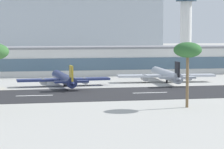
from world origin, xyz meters
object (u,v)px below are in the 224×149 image
object	(u,v)px
airliner_gold_tail_gate_0	(64,79)
terminal_building	(98,60)
distant_hotel_block	(71,29)
airliner_black_tail_gate_1	(167,75)
palm_tree_0	(188,51)
control_tower	(186,21)

from	to	relation	value
airliner_gold_tail_gate_0	terminal_building	bearing A→B (deg)	-26.25
distant_hotel_block	terminal_building	bearing A→B (deg)	-90.50
terminal_building	distant_hotel_block	bearing A→B (deg)	89.50
terminal_building	airliner_black_tail_gate_1	distance (m)	50.56
terminal_building	palm_tree_0	bearing A→B (deg)	-87.27
terminal_building	palm_tree_0	distance (m)	113.53
palm_tree_0	distant_hotel_block	bearing A→B (deg)	91.06
distant_hotel_block	palm_tree_0	distance (m)	233.60
control_tower	palm_tree_0	xyz separation A→B (m)	(-53.94, -151.86, -11.35)
distant_hotel_block	airliner_black_tail_gate_1	distance (m)	168.64
terminal_building	palm_tree_0	world-z (taller)	palm_tree_0
distant_hotel_block	palm_tree_0	world-z (taller)	distant_hotel_block
control_tower	palm_tree_0	distance (m)	161.55
palm_tree_0	terminal_building	bearing A→B (deg)	92.73
control_tower	airliner_black_tail_gate_1	size ratio (longest dim) A/B	0.97
distant_hotel_block	control_tower	bearing A→B (deg)	-54.46
palm_tree_0	airliner_black_tail_gate_1	bearing A→B (deg)	77.02
control_tower	airliner_gold_tail_gate_0	size ratio (longest dim) A/B	1.03
terminal_building	airliner_gold_tail_gate_0	distance (m)	57.36
airliner_black_tail_gate_1	airliner_gold_tail_gate_0	bearing A→B (deg)	102.95
terminal_building	control_tower	size ratio (longest dim) A/B	4.36
control_tower	airliner_black_tail_gate_1	distance (m)	96.04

